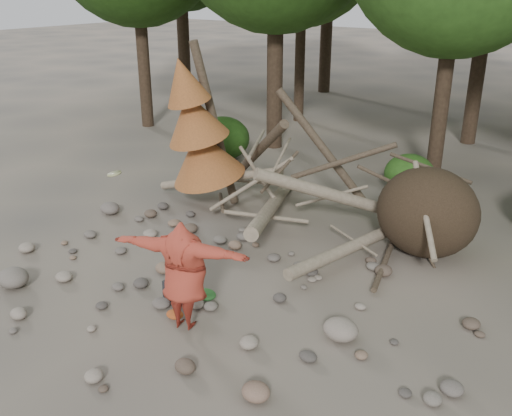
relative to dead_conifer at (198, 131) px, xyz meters
The scene contains 13 objects.
ground 5.05m from the dead_conifer, 47.26° to the right, with size 120.00×120.00×0.00m, color #514C44.
deadfall_pile 5.33m from the dead_conifer, ahead, with size 8.55×5.24×3.30m.
dead_conifer is the anchor object (origin of this frame).
bush_left 4.72m from the dead_conifer, 121.92° to the left, with size 1.80×1.80×1.44m, color #214612.
bush_mid 6.11m from the dead_conifer, 48.52° to the left, with size 1.40×1.40×1.12m, color #2B591A.
frisbee_thrower 5.67m from the dead_conifer, 51.03° to the right, with size 3.31×1.33×2.36m.
backpack 5.04m from the dead_conifer, 53.77° to the right, with size 0.51×0.34×0.34m, color black.
cloth_green 5.07m from the dead_conifer, 47.42° to the right, with size 0.44×0.36×0.16m, color #2B6D2C.
cloth_orange 5.66m from the dead_conifer, 53.47° to the right, with size 0.33×0.27×0.12m, color #9D441B.
boulder_front_left 5.61m from the dead_conifer, 92.85° to the right, with size 0.64×0.58×0.39m, color #6C635A.
boulder_front_right 7.75m from the dead_conifer, 42.41° to the right, with size 0.43×0.39×0.26m, color #816350.
boulder_mid_right 6.80m from the dead_conifer, 27.39° to the right, with size 0.61×0.55×0.36m, color gray.
boulder_mid_left 3.05m from the dead_conifer, 135.44° to the right, with size 0.52×0.47×0.31m, color #665D56.
Camera 1 is at (6.35, -7.02, 5.67)m, focal length 40.00 mm.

